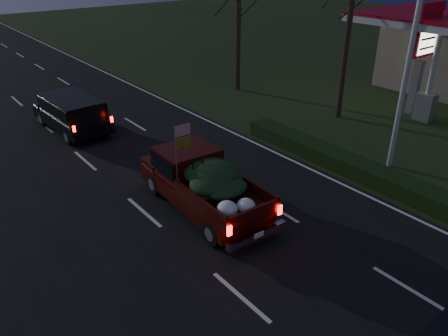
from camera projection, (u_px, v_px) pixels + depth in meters
ground at (241, 297)px, 10.99m from camera, size 120.00×120.00×0.00m
road_asphalt at (241, 297)px, 10.99m from camera, size 14.00×120.00×0.02m
hedge_row at (343, 162)px, 17.26m from camera, size 1.00×10.00×0.60m
light_pole at (416, 25)px, 15.16m from camera, size 0.50×0.90×9.16m
gas_price_pylon at (424, 41)px, 21.61m from camera, size 2.00×0.41×5.57m
gas_canopy at (429, 22)px, 23.16m from camera, size 7.10×6.10×4.88m
bare_tree_far at (239, 0)px, 24.81m from camera, size 3.60×3.60×7.00m
pickup_truck at (202, 180)px, 14.36m from camera, size 2.28×5.40×2.78m
lead_suv at (72, 110)px, 20.55m from camera, size 2.23×4.84×1.36m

